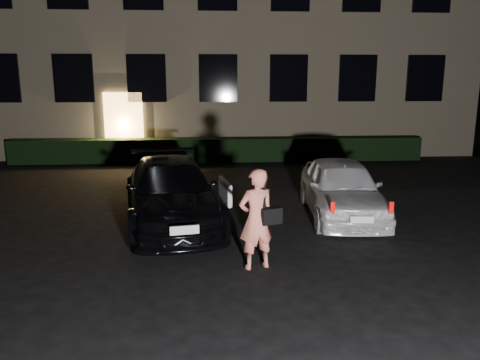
{
  "coord_description": "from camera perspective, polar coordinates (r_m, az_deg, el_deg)",
  "views": [
    {
      "loc": [
        -0.35,
        -6.59,
        3.02
      ],
      "look_at": [
        0.21,
        2.0,
        1.13
      ],
      "focal_mm": 35.0,
      "sensor_mm": 36.0,
      "label": 1
    }
  ],
  "objects": [
    {
      "name": "ground",
      "position": [
        7.26,
        -0.67,
        -12.24
      ],
      "size": [
        80.0,
        80.0,
        0.0
      ],
      "primitive_type": "plane",
      "color": "black",
      "rests_on": "ground"
    },
    {
      "name": "building",
      "position": [
        21.79,
        -2.97,
        20.2
      ],
      "size": [
        20.0,
        8.11,
        12.0
      ],
      "color": "#6D604E",
      "rests_on": "ground"
    },
    {
      "name": "hedge",
      "position": [
        17.29,
        -2.55,
        3.71
      ],
      "size": [
        15.0,
        0.7,
        0.85
      ],
      "primitive_type": "cube",
      "color": "black",
      "rests_on": "ground"
    },
    {
      "name": "sedan",
      "position": [
        10.0,
        -8.37,
        -1.44
      ],
      "size": [
        2.58,
        4.79,
        1.32
      ],
      "rotation": [
        0.0,
        0.0,
        0.17
      ],
      "color": "black",
      "rests_on": "ground"
    },
    {
      "name": "hatch",
      "position": [
        10.55,
        12.26,
        -0.96
      ],
      "size": [
        1.78,
        3.87,
        1.29
      ],
      "rotation": [
        0.0,
        0.0,
        -0.07
      ],
      "color": "white",
      "rests_on": "ground"
    },
    {
      "name": "man",
      "position": [
        7.47,
        2.08,
        -4.75
      ],
      "size": [
        0.76,
        0.57,
        1.65
      ],
      "rotation": [
        0.0,
        0.0,
        3.47
      ],
      "color": "#E67261",
      "rests_on": "ground"
    }
  ]
}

